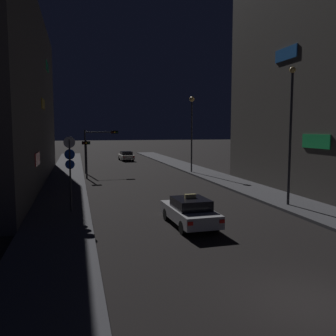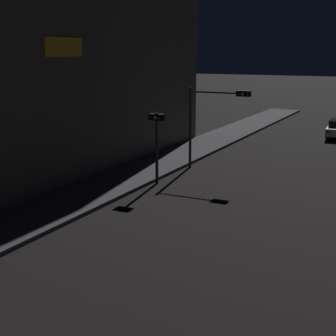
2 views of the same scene
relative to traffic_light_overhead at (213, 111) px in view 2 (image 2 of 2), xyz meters
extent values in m
cube|color=#424247|center=(-3.37, -1.14, -3.36)|extent=(3.38, 65.68, 0.17)
cube|color=#514C47|center=(-8.38, -6.88, 4.10)|extent=(6.64, 32.38, 15.10)
cube|color=yellow|center=(-5.02, -6.88, 3.50)|extent=(0.08, 2.80, 0.90)
cube|color=red|center=(4.38, 12.87, -2.73)|extent=(0.24, 0.07, 0.16)
cylinder|color=black|center=(4.11, 16.45, -3.13)|extent=(0.26, 0.65, 0.64)
cylinder|color=black|center=(4.28, 13.73, -3.13)|extent=(0.26, 0.65, 0.64)
cylinder|color=#2D2D33|center=(-1.42, 0.02, -1.08)|extent=(0.16, 0.16, 4.73)
cylinder|color=#2D2D33|center=(0.16, 0.02, 1.03)|extent=(3.17, 0.10, 0.10)
cube|color=black|center=(1.75, 0.02, 1.03)|extent=(0.80, 0.28, 0.32)
sphere|color=#3F0C0C|center=(1.50, -0.16, 1.03)|extent=(0.20, 0.20, 0.20)
sphere|color=yellow|center=(1.75, -0.16, 1.03)|extent=(0.20, 0.20, 0.20)
sphere|color=#0C3319|center=(2.00, -0.16, 1.03)|extent=(0.20, 0.20, 0.20)
cylinder|color=#2D2D33|center=(-1.42, -4.23, -1.58)|extent=(0.16, 0.16, 3.74)
cube|color=black|center=(-1.42, -4.23, 0.04)|extent=(0.80, 0.28, 0.32)
sphere|color=#3F0C0C|center=(-1.67, -4.40, 0.04)|extent=(0.20, 0.20, 0.20)
sphere|color=yellow|center=(-1.42, -4.40, 0.04)|extent=(0.20, 0.20, 0.20)
sphere|color=#0C3319|center=(-1.18, -4.40, 0.04)|extent=(0.20, 0.20, 0.20)
camera|label=1|loc=(-2.34, -40.36, 1.36)|focal=39.01mm
camera|label=2|loc=(10.41, -26.84, 3.31)|focal=54.00mm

